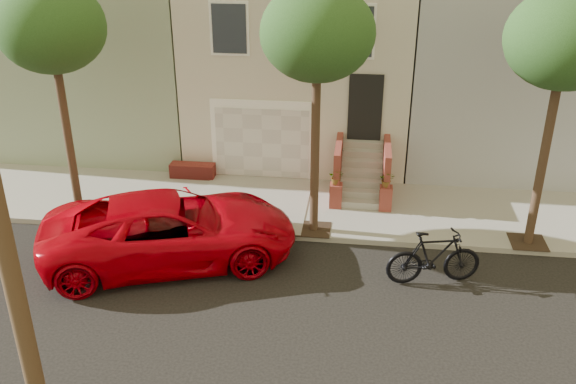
# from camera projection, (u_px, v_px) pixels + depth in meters

# --- Properties ---
(ground) EXTENTS (90.00, 90.00, 0.00)m
(ground) POSITION_uv_depth(u_px,v_px,m) (250.00, 320.00, 13.08)
(ground) COLOR black
(ground) RESTS_ON ground
(sidewalk) EXTENTS (40.00, 3.70, 0.15)m
(sidewalk) POSITION_uv_depth(u_px,v_px,m) (283.00, 206.00, 17.86)
(sidewalk) COLOR gray
(sidewalk) RESTS_ON ground
(house_row) EXTENTS (33.10, 11.70, 7.00)m
(house_row) POSITION_uv_depth(u_px,v_px,m) (305.00, 41.00, 21.60)
(house_row) COLOR #BEB6A2
(house_row) RESTS_ON sidewalk
(tree_left) EXTENTS (2.70, 2.57, 6.30)m
(tree_left) POSITION_uv_depth(u_px,v_px,m) (51.00, 28.00, 14.99)
(tree_left) COLOR #2D2116
(tree_left) RESTS_ON sidewalk
(tree_mid) EXTENTS (2.70, 2.57, 6.30)m
(tree_mid) POSITION_uv_depth(u_px,v_px,m) (317.00, 35.00, 14.25)
(tree_mid) COLOR #2D2116
(tree_mid) RESTS_ON sidewalk
(tree_right) EXTENTS (2.70, 2.57, 6.30)m
(tree_right) POSITION_uv_depth(u_px,v_px,m) (566.00, 41.00, 13.63)
(tree_right) COLOR #2D2116
(tree_right) RESTS_ON sidewalk
(pickup_truck) EXTENTS (6.65, 4.63, 1.69)m
(pickup_truck) POSITION_uv_depth(u_px,v_px,m) (171.00, 229.00, 14.96)
(pickup_truck) COLOR #B7000D
(pickup_truck) RESTS_ON ground
(motorcycle) EXTENTS (2.30, 1.11, 1.33)m
(motorcycle) POSITION_uv_depth(u_px,v_px,m) (434.00, 257.00, 14.12)
(motorcycle) COLOR black
(motorcycle) RESTS_ON ground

